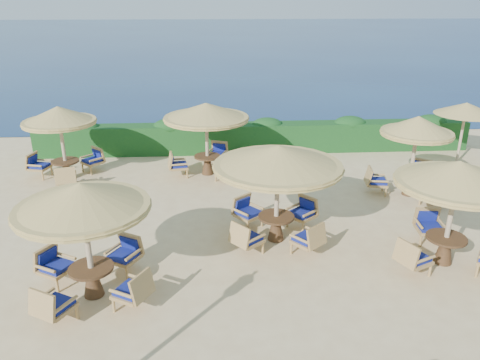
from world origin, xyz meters
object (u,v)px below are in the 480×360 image
at_px(cafe_set_2, 455,191).
at_px(cafe_set_4, 206,122).
at_px(cafe_set_1, 278,172).
at_px(cafe_set_3, 61,130).
at_px(cafe_set_0, 85,221).
at_px(extra_parasol, 466,109).
at_px(cafe_set_5, 415,144).

distance_m(cafe_set_2, cafe_set_4, 8.76).
xyz_separation_m(cafe_set_1, cafe_set_2, (3.95, -1.42, -0.02)).
bearing_deg(cafe_set_3, cafe_set_0, -70.52).
relative_size(cafe_set_1, cafe_set_4, 1.09).
height_order(extra_parasol, cafe_set_5, cafe_set_5).
relative_size(extra_parasol, cafe_set_0, 0.86).
bearing_deg(cafe_set_4, cafe_set_1, -70.44).
relative_size(cafe_set_0, cafe_set_3, 1.04).
height_order(extra_parasol, cafe_set_3, cafe_set_3).
xyz_separation_m(extra_parasol, cafe_set_2, (-4.01, -7.15, -0.25)).
bearing_deg(cafe_set_3, cafe_set_2, -30.43).
xyz_separation_m(cafe_set_2, cafe_set_5, (0.85, 4.20, -0.16)).
bearing_deg(cafe_set_1, cafe_set_4, 109.56).
distance_m(cafe_set_2, cafe_set_3, 12.54).
bearing_deg(cafe_set_0, cafe_set_4, 71.37).
distance_m(cafe_set_1, cafe_set_4, 5.46).
bearing_deg(cafe_set_1, extra_parasol, 35.69).
height_order(cafe_set_1, cafe_set_2, same).
height_order(cafe_set_0, cafe_set_1, same).
distance_m(cafe_set_1, cafe_set_3, 8.45).
height_order(cafe_set_0, cafe_set_3, same).
bearing_deg(cafe_set_4, cafe_set_0, -108.63).
distance_m(cafe_set_1, cafe_set_2, 4.20).
distance_m(extra_parasol, cafe_set_4, 9.81).
bearing_deg(extra_parasol, cafe_set_2, -119.30).
distance_m(cafe_set_0, cafe_set_5, 10.42).
xyz_separation_m(cafe_set_0, cafe_set_4, (2.49, 7.40, 0.15)).
bearing_deg(cafe_set_3, extra_parasol, 3.06).
xyz_separation_m(cafe_set_1, cafe_set_3, (-6.86, 4.93, -0.11)).
bearing_deg(cafe_set_1, cafe_set_5, 30.02).
relative_size(cafe_set_1, cafe_set_2, 1.18).
relative_size(cafe_set_0, cafe_set_1, 0.83).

